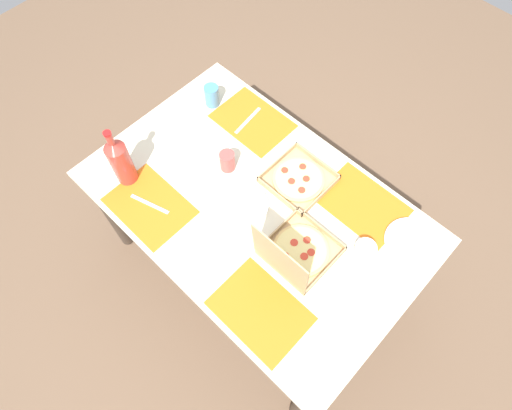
# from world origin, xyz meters

# --- Properties ---
(ground_plane) EXTENTS (6.00, 6.00, 0.00)m
(ground_plane) POSITION_xyz_m (0.00, 0.00, 0.00)
(ground_plane) COLOR brown
(dining_table) EXTENTS (1.46, 0.94, 0.75)m
(dining_table) POSITION_xyz_m (0.00, 0.00, 0.64)
(dining_table) COLOR #3F3328
(dining_table) RESTS_ON ground_plane
(placemat_near_left) EXTENTS (0.36, 0.26, 0.00)m
(placemat_near_left) POSITION_xyz_m (-0.33, -0.32, 0.75)
(placemat_near_left) COLOR orange
(placemat_near_left) RESTS_ON dining_table
(placemat_near_right) EXTENTS (0.36, 0.26, 0.00)m
(placemat_near_right) POSITION_xyz_m (0.33, -0.32, 0.75)
(placemat_near_right) COLOR orange
(placemat_near_right) RESTS_ON dining_table
(placemat_far_left) EXTENTS (0.36, 0.26, 0.00)m
(placemat_far_left) POSITION_xyz_m (-0.33, 0.32, 0.75)
(placemat_far_left) COLOR orange
(placemat_far_left) RESTS_ON dining_table
(placemat_far_right) EXTENTS (0.36, 0.26, 0.00)m
(placemat_far_right) POSITION_xyz_m (0.33, 0.32, 0.75)
(placemat_far_right) COLOR orange
(placemat_far_right) RESTS_ON dining_table
(pizza_box_center) EXTENTS (0.26, 0.28, 0.30)m
(pizza_box_center) POSITION_xyz_m (-0.28, 0.06, 0.80)
(pizza_box_center) COLOR tan
(pizza_box_center) RESTS_ON dining_table
(pizza_box_edge_far) EXTENTS (0.26, 0.26, 0.04)m
(pizza_box_edge_far) POSITION_xyz_m (-0.05, -0.22, 0.76)
(pizza_box_edge_far) COLOR tan
(pizza_box_edge_far) RESTS_ON dining_table
(plate_near_left) EXTENTS (0.21, 0.21, 0.02)m
(plate_near_left) POSITION_xyz_m (0.03, 0.04, 0.76)
(plate_near_left) COLOR white
(plate_near_left) RESTS_ON dining_table
(plate_near_right) EXTENTS (0.22, 0.22, 0.02)m
(plate_near_right) POSITION_xyz_m (-0.58, -0.31, 0.76)
(plate_near_right) COLOR white
(plate_near_right) RESTS_ON dining_table
(soda_bottle) EXTENTS (0.09, 0.09, 0.32)m
(soda_bottle) POSITION_xyz_m (0.51, 0.29, 0.88)
(soda_bottle) COLOR #B2382D
(soda_bottle) RESTS_ON dining_table
(cup_spare) EXTENTS (0.07, 0.07, 0.11)m
(cup_spare) POSITION_xyz_m (0.55, -0.26, 0.81)
(cup_spare) COLOR teal
(cup_spare) RESTS_ON dining_table
(cup_clear_left) EXTENTS (0.07, 0.07, 0.10)m
(cup_clear_left) POSITION_xyz_m (0.23, -0.05, 0.80)
(cup_clear_left) COLOR #BF4742
(cup_clear_left) RESTS_ON dining_table
(condiment_bowl) EXTENTS (0.09, 0.09, 0.05)m
(condiment_bowl) POSITION_xyz_m (-0.47, -0.15, 0.77)
(condiment_bowl) COLOR white
(condiment_bowl) RESTS_ON dining_table
(fork_by_far_left) EXTENTS (0.10, 0.18, 0.00)m
(fork_by_far_left) POSITION_xyz_m (-0.53, 0.20, 0.75)
(fork_by_far_left) COLOR #B7B7BC
(fork_by_far_left) RESTS_ON dining_table
(fork_by_near_left) EXTENTS (0.04, 0.19, 0.00)m
(fork_by_near_left) POSITION_xyz_m (0.35, -0.30, 0.75)
(fork_by_near_left) COLOR #B7B7BC
(fork_by_near_left) RESTS_ON dining_table
(fork_by_far_right) EXTENTS (0.19, 0.07, 0.00)m
(fork_by_far_right) POSITION_xyz_m (0.33, 0.31, 0.75)
(fork_by_far_right) COLOR #B7B7BC
(fork_by_far_right) RESTS_ON dining_table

